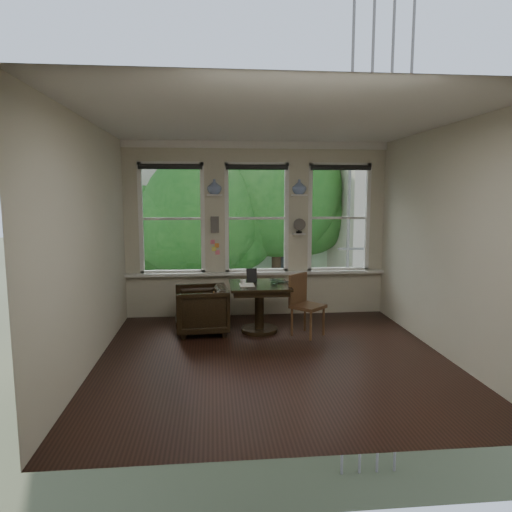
{
  "coord_description": "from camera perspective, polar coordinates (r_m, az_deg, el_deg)",
  "views": [
    {
      "loc": [
        -0.76,
        -5.64,
        2.11
      ],
      "look_at": [
        -0.14,
        0.9,
        1.22
      ],
      "focal_mm": 32.0,
      "sensor_mm": 36.0,
      "label": 1
    }
  ],
  "objects": [
    {
      "name": "ground",
      "position": [
        6.07,
        2.17,
        -12.66
      ],
      "size": [
        4.5,
        4.5,
        0.0
      ],
      "primitive_type": "plane",
      "color": "black",
      "rests_on": "ground"
    },
    {
      "name": "papers",
      "position": [
        6.92,
        -1.14,
        -3.63
      ],
      "size": [
        0.22,
        0.3,
        0.0
      ],
      "primitive_type": "cube",
      "rotation": [
        0.0,
        0.0,
        0.0
      ],
      "color": "silver",
      "rests_on": "table"
    },
    {
      "name": "wall_front",
      "position": [
        3.53,
        7.15,
        -2.36
      ],
      "size": [
        4.5,
        0.0,
        4.5
      ],
      "primitive_type": "plane",
      "rotation": [
        -1.57,
        0.0,
        0.0
      ],
      "color": "beige",
      "rests_on": "ground"
    },
    {
      "name": "armchair_left",
      "position": [
        7.06,
        -6.84,
        -6.7
      ],
      "size": [
        0.86,
        0.84,
        0.73
      ],
      "primitive_type": "imported",
      "rotation": [
        0.0,
        0.0,
        -1.49
      ],
      "color": "black",
      "rests_on": "ground"
    },
    {
      "name": "desk_fan",
      "position": [
        7.93,
        5.39,
        3.47
      ],
      "size": [
        0.2,
        0.2,
        0.24
      ],
      "primitive_type": null,
      "color": "#59544F",
      "rests_on": "ground"
    },
    {
      "name": "cushion_red",
      "position": [
        7.04,
        -6.86,
        -6.01
      ],
      "size": [
        0.45,
        0.45,
        0.06
      ],
      "primitive_type": "cube",
      "color": "maroon",
      "rests_on": "armchair_left"
    },
    {
      "name": "sticky_notes",
      "position": [
        7.87,
        -5.14,
        1.39
      ],
      "size": [
        0.16,
        0.01,
        0.24
      ],
      "primitive_type": null,
      "color": "pink",
      "rests_on": "ground"
    },
    {
      "name": "window_center",
      "position": [
        7.93,
        0.08,
        4.74
      ],
      "size": [
        1.1,
        0.12,
        1.9
      ],
      "primitive_type": null,
      "color": "white",
      "rests_on": "ground"
    },
    {
      "name": "window_right",
      "position": [
        8.2,
        10.24,
        4.71
      ],
      "size": [
        1.1,
        0.12,
        1.9
      ],
      "primitive_type": null,
      "color": "white",
      "rests_on": "ground"
    },
    {
      "name": "mug",
      "position": [
        6.87,
        -1.63,
        -3.36
      ],
      "size": [
        0.1,
        0.1,
        0.09
      ],
      "primitive_type": "imported",
      "rotation": [
        0.0,
        0.0,
        -0.04
      ],
      "color": "white",
      "rests_on": "table"
    },
    {
      "name": "vase_right",
      "position": [
        7.93,
        5.43,
        8.6
      ],
      "size": [
        0.24,
        0.24,
        0.25
      ],
      "primitive_type": "imported",
      "color": "white",
      "rests_on": "shelf_right"
    },
    {
      "name": "shelf_left",
      "position": [
        7.79,
        -5.22,
        7.59
      ],
      "size": [
        0.26,
        0.16,
        0.03
      ],
      "primitive_type": "cube",
      "color": "white",
      "rests_on": "ground"
    },
    {
      "name": "wall_right",
      "position": [
        6.42,
        22.58,
        1.65
      ],
      "size": [
        0.0,
        4.5,
        4.5
      ],
      "primitive_type": "plane",
      "rotation": [
        1.57,
        0.0,
        -1.57
      ],
      "color": "beige",
      "rests_on": "ground"
    },
    {
      "name": "wall_left",
      "position": [
        5.86,
        -20.11,
        1.24
      ],
      "size": [
        0.0,
        4.5,
        4.5
      ],
      "primitive_type": "plane",
      "rotation": [
        1.57,
        0.0,
        1.57
      ],
      "color": "beige",
      "rests_on": "ground"
    },
    {
      "name": "shelf_right",
      "position": [
        7.93,
        5.41,
        7.59
      ],
      "size": [
        0.26,
        0.16,
        0.03
      ],
      "primitive_type": "cube",
      "color": "white",
      "rests_on": "ground"
    },
    {
      "name": "side_chair_right",
      "position": [
        6.9,
        6.51,
        -6.19
      ],
      "size": [
        0.59,
        0.59,
        0.92
      ],
      "primitive_type": null,
      "rotation": [
        0.0,
        0.0,
        0.76
      ],
      "color": "#4E321B",
      "rests_on": "ground"
    },
    {
      "name": "intercom",
      "position": [
        7.83,
        -5.17,
        3.94
      ],
      "size": [
        0.14,
        0.06,
        0.28
      ],
      "primitive_type": "cube",
      "color": "#59544F",
      "rests_on": "ground"
    },
    {
      "name": "table",
      "position": [
        7.07,
        0.42,
        -6.51
      ],
      "size": [
        0.9,
        0.9,
        0.75
      ],
      "primitive_type": null,
      "color": "black",
      "rests_on": "ground"
    },
    {
      "name": "vase_left",
      "position": [
        7.79,
        -5.23,
        8.62
      ],
      "size": [
        0.24,
        0.24,
        0.25
      ],
      "primitive_type": "imported",
      "color": "white",
      "rests_on": "shelf_left"
    },
    {
      "name": "laptop",
      "position": [
        7.07,
        2.97,
        -3.3
      ],
      "size": [
        0.37,
        0.32,
        0.02
      ],
      "primitive_type": "imported",
      "rotation": [
        0.0,
        0.0,
        -0.46
      ],
      "color": "black",
      "rests_on": "table"
    },
    {
      "name": "ceiling",
      "position": [
        5.76,
        2.33,
        16.57
      ],
      "size": [
        4.5,
        4.5,
        0.0
      ],
      "primitive_type": "plane",
      "rotation": [
        3.14,
        0.0,
        0.0
      ],
      "color": "silver",
      "rests_on": "ground"
    },
    {
      "name": "tablet",
      "position": [
        7.09,
        -0.54,
        -2.46
      ],
      "size": [
        0.16,
        0.08,
        0.22
      ],
      "primitive_type": "cube",
      "rotation": [
        -0.26,
        0.0,
        0.02
      ],
      "color": "black",
      "rests_on": "table"
    },
    {
      "name": "drinking_glass",
      "position": [
        6.88,
        2.25,
        -3.29
      ],
      "size": [
        0.15,
        0.15,
        0.1
      ],
      "primitive_type": "imported",
      "rotation": [
        0.0,
        0.0,
        -0.21
      ],
      "color": "white",
      "rests_on": "table"
    },
    {
      "name": "window_left",
      "position": [
        7.93,
        -10.45,
        4.61
      ],
      "size": [
        1.1,
        0.12,
        1.9
      ],
      "primitive_type": null,
      "color": "white",
      "rests_on": "ground"
    },
    {
      "name": "wall_back",
      "position": [
        7.95,
        0.08,
        3.3
      ],
      "size": [
        4.5,
        0.0,
        4.5
      ],
      "primitive_type": "plane",
      "rotation": [
        1.57,
        0.0,
        0.0
      ],
      "color": "beige",
      "rests_on": "ground"
    }
  ]
}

